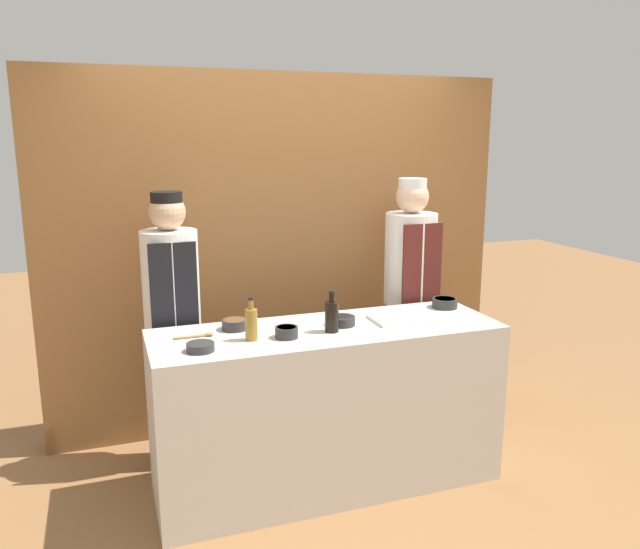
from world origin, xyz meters
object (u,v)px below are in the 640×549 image
object	(u,v)px
sauce_bowl_orange	(200,347)
cutting_board	(404,318)
sauce_bowl_green	(287,332)
chef_right	(409,295)
sauce_bowl_yellow	(342,320)
sauce_bowl_red	(445,302)
sauce_bowl_brown	(235,324)
chef_left	(173,320)
bottle_vinegar	(251,323)
bottle_soy	(331,316)
wooden_spoon	(198,335)

from	to	relation	value
sauce_bowl_orange	cutting_board	world-z (taller)	sauce_bowl_orange
sauce_bowl_orange	sauce_bowl_green	distance (m)	0.47
cutting_board	chef_right	world-z (taller)	chef_right
sauce_bowl_yellow	sauce_bowl_red	xyz separation A→B (m)	(0.74, 0.13, 0.00)
sauce_bowl_brown	chef_left	xyz separation A→B (m)	(-0.30, 0.39, -0.05)
sauce_bowl_green	bottle_vinegar	distance (m)	0.19
sauce_bowl_brown	chef_left	distance (m)	0.49
chef_left	bottle_soy	bearing A→B (deg)	-37.56
sauce_bowl_brown	bottle_soy	bearing A→B (deg)	-23.89
bottle_vinegar	chef_right	world-z (taller)	chef_right
cutting_board	bottle_soy	xyz separation A→B (m)	(-0.48, -0.07, 0.08)
chef_left	chef_right	size ratio (longest dim) A/B	0.98
chef_right	wooden_spoon	bearing A→B (deg)	-162.91
cutting_board	bottle_vinegar	distance (m)	0.93
sauce_bowl_green	sauce_bowl_brown	distance (m)	0.33
sauce_bowl_brown	wooden_spoon	xyz separation A→B (m)	(-0.21, -0.07, -0.02)
sauce_bowl_orange	bottle_soy	bearing A→B (deg)	6.39
wooden_spoon	chef_right	size ratio (longest dim) A/B	0.13
sauce_bowl_green	sauce_bowl_orange	bearing A→B (deg)	-172.34
sauce_bowl_red	bottle_vinegar	distance (m)	1.30
sauce_bowl_orange	wooden_spoon	bearing A→B (deg)	84.11
wooden_spoon	sauce_bowl_red	bearing A→B (deg)	3.09
sauce_bowl_red	chef_right	size ratio (longest dim) A/B	0.09
sauce_bowl_orange	sauce_bowl_red	size ratio (longest dim) A/B	0.89
chef_left	sauce_bowl_red	bearing A→B (deg)	-13.01
sauce_bowl_red	chef_right	bearing A→B (deg)	97.66
sauce_bowl_brown	sauce_bowl_green	bearing A→B (deg)	-45.70
sauce_bowl_brown	wooden_spoon	size ratio (longest dim) A/B	0.66
cutting_board	wooden_spoon	size ratio (longest dim) A/B	1.77
bottle_soy	sauce_bowl_green	bearing A→B (deg)	-175.90
bottle_vinegar	sauce_bowl_yellow	bearing A→B (deg)	9.48
cutting_board	chef_left	distance (m)	1.37
sauce_bowl_yellow	chef_right	size ratio (longest dim) A/B	0.09
sauce_bowl_green	sauce_bowl_red	bearing A→B (deg)	12.58
cutting_board	bottle_soy	world-z (taller)	bottle_soy
sauce_bowl_yellow	sauce_bowl_brown	xyz separation A→B (m)	(-0.59, 0.12, 0.00)
sauce_bowl_green	chef_right	distance (m)	1.22
chef_right	sauce_bowl_yellow	bearing A→B (deg)	-143.69
sauce_bowl_yellow	wooden_spoon	xyz separation A→B (m)	(-0.80, 0.05, -0.02)
sauce_bowl_brown	cutting_board	size ratio (longest dim) A/B	0.37
bottle_soy	chef_left	bearing A→B (deg)	142.44
sauce_bowl_red	wooden_spoon	bearing A→B (deg)	-176.91
bottle_soy	chef_left	world-z (taller)	chef_left
sauce_bowl_green	wooden_spoon	bearing A→B (deg)	159.80
sauce_bowl_brown	bottle_vinegar	world-z (taller)	bottle_vinegar
bottle_soy	sauce_bowl_brown	bearing A→B (deg)	156.11
bottle_vinegar	sauce_bowl_green	bearing A→B (deg)	-7.02
sauce_bowl_orange	chef_right	distance (m)	1.66
sauce_bowl_red	sauce_bowl_green	bearing A→B (deg)	-167.42
sauce_bowl_green	bottle_soy	world-z (taller)	bottle_soy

